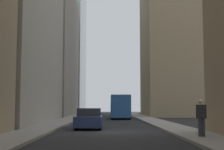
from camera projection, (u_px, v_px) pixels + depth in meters
name	position (u px, v px, depth m)	size (l,w,h in m)	color
ground_plane	(109.00, 132.00, 19.78)	(135.00, 135.00, 0.00)	#262628
sidewalk_right	(36.00, 131.00, 19.72)	(90.00, 2.20, 0.14)	gray
sidewalk_left	(183.00, 131.00, 19.85)	(90.00, 2.20, 0.14)	gray
building_left_far	(176.00, 22.00, 51.09)	(13.05, 10.50, 29.58)	#9E8966
building_right_far	(41.00, 52.00, 51.00)	(19.42, 10.00, 20.00)	gray
delivery_truck	(120.00, 107.00, 39.29)	(6.46, 2.25, 2.84)	#285699
sedan_navy	(89.00, 119.00, 22.54)	(4.30, 1.78, 1.42)	navy
pedestrian	(201.00, 116.00, 15.41)	(0.26, 0.44, 1.76)	#33333D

